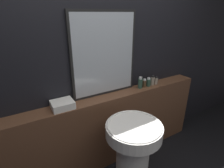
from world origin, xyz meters
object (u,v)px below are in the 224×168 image
(conditioner_bottle, at_px, (144,83))
(towel_stack, at_px, (63,105))
(body_wash_bottle, at_px, (153,81))
(shampoo_bottle, at_px, (140,83))
(lotion_bottle, at_px, (148,82))
(mirror, at_px, (104,55))
(pedestal_sink, at_px, (133,153))
(hand_soap_bottle, at_px, (156,81))

(conditioner_bottle, bearing_deg, towel_stack, -180.00)
(towel_stack, xyz_separation_m, body_wash_bottle, (1.14, 0.00, 0.02))
(towel_stack, bearing_deg, shampoo_bottle, 0.00)
(towel_stack, height_order, lotion_bottle, lotion_bottle)
(conditioner_bottle, height_order, body_wash_bottle, body_wash_bottle)
(shampoo_bottle, xyz_separation_m, body_wash_bottle, (0.20, 0.00, -0.01))
(mirror, bearing_deg, conditioner_bottle, -9.09)
(pedestal_sink, bearing_deg, mirror, 88.45)
(conditioner_bottle, bearing_deg, shampoo_bottle, -180.00)
(pedestal_sink, bearing_deg, conditioner_bottle, 43.28)
(pedestal_sink, relative_size, body_wash_bottle, 6.56)
(pedestal_sink, distance_m, mirror, 1.02)
(towel_stack, bearing_deg, pedestal_sink, -44.94)
(hand_soap_bottle, bearing_deg, towel_stack, -180.00)
(pedestal_sink, distance_m, conditioner_bottle, 0.84)
(mirror, distance_m, conditioner_bottle, 0.65)
(conditioner_bottle, xyz_separation_m, hand_soap_bottle, (0.19, 0.00, -0.00))
(lotion_bottle, relative_size, body_wash_bottle, 0.85)
(towel_stack, xyz_separation_m, conditioner_bottle, (1.01, 0.00, 0.01))
(shampoo_bottle, distance_m, hand_soap_bottle, 0.26)
(mirror, xyz_separation_m, towel_stack, (-0.51, -0.08, -0.41))
(mirror, height_order, body_wash_bottle, mirror)
(shampoo_bottle, distance_m, body_wash_bottle, 0.20)
(shampoo_bottle, xyz_separation_m, hand_soap_bottle, (0.26, 0.00, -0.02))
(hand_soap_bottle, bearing_deg, mirror, 173.40)
(conditioner_bottle, relative_size, body_wash_bottle, 0.83)
(pedestal_sink, bearing_deg, towel_stack, 135.06)
(towel_stack, distance_m, conditioner_bottle, 1.01)
(pedestal_sink, distance_m, towel_stack, 0.82)
(pedestal_sink, height_order, shampoo_bottle, shampoo_bottle)
(towel_stack, height_order, hand_soap_bottle, hand_soap_bottle)
(pedestal_sink, relative_size, hand_soap_bottle, 8.21)
(towel_stack, xyz_separation_m, hand_soap_bottle, (1.21, 0.00, 0.01))
(lotion_bottle, relative_size, hand_soap_bottle, 1.07)
(mirror, relative_size, conditioner_bottle, 8.43)
(shampoo_bottle, bearing_deg, pedestal_sink, -132.84)
(towel_stack, xyz_separation_m, lotion_bottle, (1.08, 0.00, 0.01))
(conditioner_bottle, relative_size, lotion_bottle, 0.98)
(hand_soap_bottle, bearing_deg, conditioner_bottle, 180.00)
(shampoo_bottle, height_order, conditioner_bottle, shampoo_bottle)
(pedestal_sink, height_order, mirror, mirror)
(mirror, relative_size, body_wash_bottle, 7.01)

